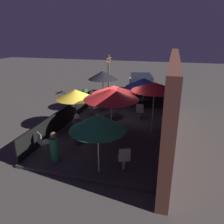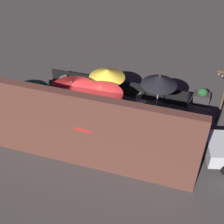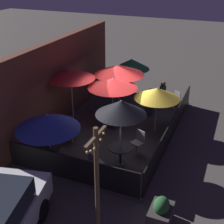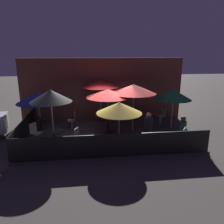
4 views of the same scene
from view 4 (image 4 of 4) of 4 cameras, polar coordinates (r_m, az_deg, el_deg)
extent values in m
plane|color=#423D3A|center=(11.02, -1.13, -6.40)|extent=(60.00, 60.00, 0.00)
cube|color=#383333|center=(10.99, -1.14, -6.11)|extent=(7.96, 5.02, 0.12)
cube|color=brown|center=(13.15, -2.39, 5.72)|extent=(9.56, 0.36, 3.77)
cube|color=black|center=(8.53, 0.53, -8.80)|extent=(7.76, 0.05, 0.95)
cube|color=black|center=(11.15, -21.76, -4.01)|extent=(0.05, 4.82, 0.95)
cylinder|color=#B2B2B7|center=(9.51, -15.29, -1.80)|extent=(0.05, 0.05, 2.49)
cone|color=black|center=(9.27, -15.72, 4.10)|extent=(1.72, 1.72, 0.50)
cylinder|color=#B2B2B7|center=(11.90, -18.38, 0.15)|extent=(0.05, 0.05, 2.00)
cone|color=#283893|center=(11.74, -18.68, 3.60)|extent=(2.22, 2.22, 0.54)
cylinder|color=#B2B2B7|center=(10.76, -1.08, 0.04)|extent=(0.05, 0.05, 2.24)
cone|color=red|center=(10.55, -1.11, 4.92)|extent=(2.10, 2.10, 0.38)
cylinder|color=#B2B2B7|center=(11.98, 15.47, 0.71)|extent=(0.05, 0.05, 2.10)
cone|color=#1E6B3D|center=(11.82, 15.74, 4.42)|extent=(1.87, 1.87, 0.52)
cylinder|color=#B2B2B7|center=(11.16, 5.52, 1.01)|extent=(0.05, 0.05, 2.42)
cone|color=red|center=(10.96, 5.66, 6.05)|extent=(2.28, 2.28, 0.44)
cylinder|color=#B2B2B7|center=(9.08, 1.84, -3.67)|extent=(0.05, 0.05, 2.01)
cone|color=gold|center=(8.86, 1.88, 1.11)|extent=(1.87, 1.87, 0.45)
cylinder|color=#B2B2B7|center=(12.49, -2.96, 2.70)|extent=(0.05, 0.05, 2.46)
cone|color=red|center=(12.30, -3.03, 7.43)|extent=(2.09, 2.09, 0.38)
cylinder|color=black|center=(9.93, -14.79, -8.64)|extent=(0.48, 0.48, 0.02)
cylinder|color=black|center=(9.81, -14.92, -6.88)|extent=(0.08, 0.08, 0.68)
cylinder|color=black|center=(9.68, -15.06, -4.92)|extent=(0.87, 0.87, 0.04)
cylinder|color=black|center=(12.19, -17.99, -4.35)|extent=(0.42, 0.42, 0.02)
cylinder|color=black|center=(12.08, -18.12, -2.89)|extent=(0.08, 0.08, 0.68)
cylinder|color=black|center=(11.98, -18.26, -1.27)|extent=(0.76, 0.76, 0.04)
cylinder|color=black|center=(11.11, -1.05, -5.49)|extent=(0.54, 0.54, 0.02)
cylinder|color=black|center=(10.99, -1.06, -3.87)|extent=(0.08, 0.08, 0.69)
cylinder|color=black|center=(10.88, -1.07, -2.07)|extent=(0.98, 0.98, 0.04)
cube|color=gray|center=(10.50, -19.04, -6.47)|extent=(0.11, 0.11, 0.42)
cube|color=gray|center=(10.42, -19.15, -5.29)|extent=(0.55, 0.55, 0.04)
cube|color=gray|center=(10.46, -19.97, -3.88)|extent=(0.24, 0.35, 0.44)
cube|color=gray|center=(11.97, -10.45, -3.18)|extent=(0.08, 0.08, 0.42)
cube|color=gray|center=(11.90, -10.50, -2.12)|extent=(0.42, 0.42, 0.04)
cube|color=gray|center=(11.82, -9.69, -0.97)|extent=(0.05, 0.40, 0.44)
cube|color=gray|center=(12.81, 12.47, -2.01)|extent=(0.10, 0.10, 0.44)
cube|color=gray|center=(12.74, 12.53, -0.99)|extent=(0.52, 0.52, 0.04)
cube|color=gray|center=(12.79, 13.22, 0.15)|extent=(0.17, 0.38, 0.44)
cube|color=gray|center=(9.44, -10.09, -8.15)|extent=(0.10, 0.10, 0.47)
cube|color=gray|center=(9.34, -10.17, -6.70)|extent=(0.52, 0.52, 0.04)
cube|color=gray|center=(9.18, -9.22, -5.45)|extent=(0.18, 0.38, 0.44)
cube|color=gray|center=(9.84, 17.02, -7.76)|extent=(0.11, 0.11, 0.43)
cube|color=gray|center=(9.75, 17.13, -6.49)|extent=(0.56, 0.56, 0.04)
cube|color=gray|center=(9.64, 18.28, -5.33)|extent=(0.26, 0.34, 0.44)
cylinder|color=#333338|center=(10.18, 9.40, -4.40)|extent=(0.52, 0.52, 1.12)
sphere|color=tan|center=(9.97, 9.57, -0.75)|extent=(0.23, 0.23, 0.23)
cylinder|color=#236642|center=(10.53, 17.89, -4.77)|extent=(0.45, 0.45, 0.95)
sphere|color=brown|center=(10.35, 18.15, -1.67)|extent=(0.24, 0.24, 0.24)
camera|label=1|loc=(16.68, 33.86, 14.74)|focal=35.00mm
camera|label=2|loc=(22.46, -16.43, 31.51)|focal=50.00mm
camera|label=3|loc=(11.93, -71.61, 18.15)|focal=50.00mm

